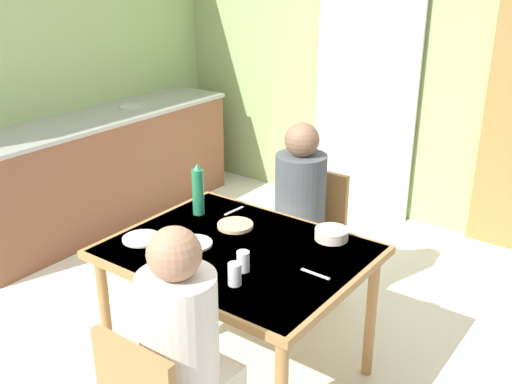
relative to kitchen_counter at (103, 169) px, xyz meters
name	(u,v)px	position (x,y,z in m)	size (l,w,h in m)	color
ground_plane	(192,357)	(1.83, -0.96, -0.45)	(6.55, 6.55, 0.00)	silver
wall_back	(398,68)	(1.83, 1.55, 0.80)	(4.52, 0.10, 2.50)	#96AD6B
wall_left	(30,73)	(-0.33, -0.33, 0.80)	(0.10, 3.78, 2.50)	#92AE6D
curtain_panel	(365,91)	(1.61, 1.45, 0.60)	(0.90, 0.03, 2.10)	white
kitchen_counter	(103,169)	(0.00, 0.00, 0.00)	(0.61, 2.45, 0.91)	brown
dining_table	(238,262)	(2.13, -0.92, 0.23)	(1.23, 0.97, 0.76)	#A37341
chair_far_diner	(310,231)	(2.04, -0.09, 0.05)	(0.40, 0.40, 0.87)	#A37341
person_near_diner	(181,333)	(2.41, -1.63, 0.33)	(0.30, 0.37, 0.77)	silver
person_far_diner	(299,196)	(2.04, -0.22, 0.33)	(0.30, 0.37, 0.77)	#425653
water_bottle_green_near	(198,190)	(1.70, -0.72, 0.45)	(0.06, 0.06, 0.29)	#217B4D
serving_bowl_center	(331,234)	(2.45, -0.56, 0.33)	(0.17, 0.17, 0.06)	beige
dinner_plate_near_left	(193,243)	(1.93, -1.02, 0.31)	(0.19, 0.19, 0.01)	white
dinner_plate_near_right	(142,238)	(1.68, -1.14, 0.31)	(0.20, 0.20, 0.01)	white
drinking_glass_by_near_diner	(243,261)	(2.29, -1.08, 0.35)	(0.06, 0.06, 0.10)	silver
drinking_glass_by_far_diner	(235,274)	(2.33, -1.20, 0.36)	(0.06, 0.06, 0.10)	silver
bread_plate_sliced	(235,225)	(1.97, -0.74, 0.32)	(0.19, 0.19, 0.02)	#DBB77A
cutlery_knife_near	(315,274)	(2.57, -0.92, 0.31)	(0.15, 0.02, 0.00)	silver
cutlery_fork_near	(234,211)	(1.84, -0.58, 0.31)	(0.15, 0.02, 0.00)	silver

